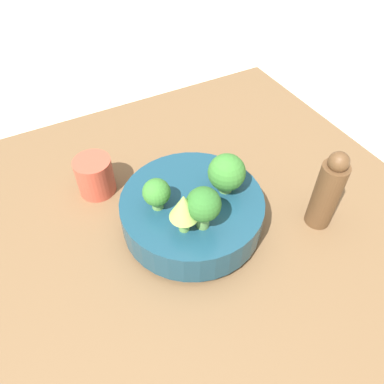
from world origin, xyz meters
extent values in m
plane|color=beige|center=(0.00, 0.00, 0.00)|extent=(6.00, 6.00, 0.00)
cube|color=brown|center=(0.00, 0.00, 0.02)|extent=(0.93, 0.90, 0.04)
cylinder|color=navy|center=(0.01, 0.03, 0.05)|extent=(0.12, 0.12, 0.01)
cylinder|color=navy|center=(0.01, 0.03, 0.09)|extent=(0.26, 0.26, 0.06)
cylinder|color=#609347|center=(0.00, -0.04, 0.13)|extent=(0.02, 0.02, 0.02)
sphere|color=#387A2D|center=(0.00, -0.04, 0.16)|extent=(0.07, 0.07, 0.07)
cylinder|color=#6BA34C|center=(-0.05, 0.07, 0.13)|extent=(0.02, 0.02, 0.03)
cone|color=#93B751|center=(-0.05, 0.07, 0.17)|extent=(0.05, 0.05, 0.05)
cylinder|color=#6BA34C|center=(0.02, 0.09, 0.13)|extent=(0.02, 0.02, 0.02)
sphere|color=#387A2D|center=(0.02, 0.09, 0.16)|extent=(0.05, 0.05, 0.05)
cylinder|color=#609347|center=(-0.05, 0.04, 0.13)|extent=(0.02, 0.02, 0.03)
sphere|color=#2D6B28|center=(-0.05, 0.04, 0.17)|extent=(0.06, 0.06, 0.06)
cylinder|color=#C64C38|center=(0.19, 0.16, 0.08)|extent=(0.08, 0.08, 0.08)
cylinder|color=brown|center=(-0.10, -0.20, 0.11)|extent=(0.05, 0.05, 0.14)
sphere|color=brown|center=(-0.10, -0.20, 0.20)|extent=(0.04, 0.04, 0.04)
camera|label=1|loc=(-0.39, 0.24, 0.62)|focal=35.00mm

